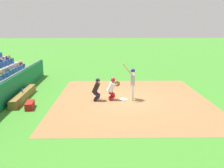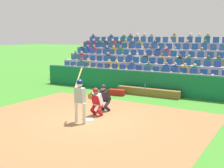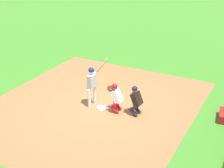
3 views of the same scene
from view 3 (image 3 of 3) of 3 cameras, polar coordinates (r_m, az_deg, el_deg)
The scene contains 7 objects.
ground_plane at distance 14.05m, azimuth -1.62°, elevation -4.20°, with size 160.00×160.00×0.00m, color #3A8027.
infield_dirt_patch at distance 14.26m, azimuth -3.41°, elevation -3.76°, with size 9.80×8.50×0.01m, color olive.
home_plate_marker at distance 14.04m, azimuth -1.62°, elevation -4.14°, with size 0.44×0.44×0.02m, color white.
batter_at_plate at distance 13.80m, azimuth -3.52°, elevation 0.31°, with size 0.63×0.76×2.17m.
catcher_crouching at distance 13.47m, azimuth 0.65°, elevation -2.09°, with size 0.47×0.72×1.28m.
home_plate_umpire at distance 13.26m, azimuth 4.18°, elevation -2.68°, with size 0.50×0.49×1.29m.
equipment_duffel_bag at distance 13.87m, azimuth 18.99°, elevation -5.25°, with size 0.93×0.36×0.35m, color #A11915.
Camera 3 is at (-10.95, -5.71, 6.71)m, focal length 52.13 mm.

